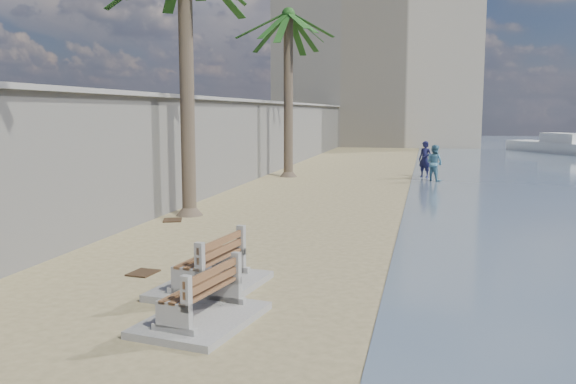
{
  "coord_description": "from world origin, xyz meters",
  "views": [
    {
      "loc": [
        2.66,
        -6.82,
        3.07
      ],
      "look_at": [
        -0.5,
        7.0,
        1.2
      ],
      "focal_mm": 38.0,
      "sensor_mm": 36.0,
      "label": 1
    }
  ],
  "objects": [
    {
      "name": "wall_cap",
      "position": [
        -5.2,
        20.0,
        3.55
      ],
      "size": [
        0.8,
        70.0,
        0.12
      ],
      "primitive_type": "cube",
      "color": "gray",
      "rests_on": "seawall"
    },
    {
      "name": "seawall",
      "position": [
        -5.2,
        20.0,
        1.75
      ],
      "size": [
        0.45,
        70.0,
        3.5
      ],
      "primitive_type": "cube",
      "color": "gray",
      "rests_on": "ground_plane"
    },
    {
      "name": "person_a",
      "position": [
        2.57,
        22.48,
        0.98
      ],
      "size": [
        0.85,
        0.77,
        1.96
      ],
      "primitive_type": "imported",
      "rotation": [
        0.0,
        0.0,
        -0.54
      ],
      "color": "#141538",
      "rests_on": "ground_plane"
    },
    {
      "name": "debris_c",
      "position": [
        -4.35,
        9.08,
        0.01
      ],
      "size": [
        0.71,
        0.78,
        0.03
      ],
      "primitive_type": "cube",
      "rotation": [
        0.0,
        0.0,
        1.93
      ],
      "color": "#382616",
      "rests_on": "ground_plane"
    },
    {
      "name": "bench_far",
      "position": [
        -0.95,
        2.94,
        0.4
      ],
      "size": [
        1.75,
        2.35,
        0.91
      ],
      "color": "gray",
      "rests_on": "ground_plane"
    },
    {
      "name": "palm_back",
      "position": [
        -3.77,
        21.34,
        7.43
      ],
      "size": [
        5.0,
        5.0,
        8.45
      ],
      "color": "brown",
      "rests_on": "ground_plane"
    },
    {
      "name": "bench_near",
      "position": [
        -0.48,
        1.27,
        0.36
      ],
      "size": [
        1.67,
        2.19,
        0.83
      ],
      "color": "gray",
      "rests_on": "ground_plane"
    },
    {
      "name": "end_building",
      "position": [
        -2.0,
        52.0,
        7.0
      ],
      "size": [
        18.0,
        12.0,
        14.0
      ],
      "primitive_type": "cube",
      "color": "#B7AA93",
      "rests_on": "ground_plane"
    },
    {
      "name": "person_b",
      "position": [
        2.99,
        20.98,
        0.9
      ],
      "size": [
        1.09,
        1.06,
        1.79
      ],
      "primitive_type": "imported",
      "rotation": [
        0.0,
        0.0,
        2.47
      ],
      "color": "teal",
      "rests_on": "ground_plane"
    },
    {
      "name": "debris_d",
      "position": [
        -2.57,
        3.61,
        0.01
      ],
      "size": [
        0.51,
        0.61,
        0.03
      ],
      "primitive_type": "cube",
      "rotation": [
        0.0,
        0.0,
        4.6
      ],
      "color": "#382616",
      "rests_on": "ground_plane"
    },
    {
      "name": "yacht_far",
      "position": [
        12.07,
        42.65,
        0.35
      ],
      "size": [
        6.3,
        8.18,
        1.5
      ],
      "primitive_type": null,
      "rotation": [
        0.0,
        0.0,
        2.13
      ],
      "color": "silver",
      "rests_on": "bay_water"
    },
    {
      "name": "ground_plane",
      "position": [
        0.0,
        0.0,
        0.0
      ],
      "size": [
        140.0,
        140.0,
        0.0
      ],
      "primitive_type": "plane",
      "color": "#908058"
    }
  ]
}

